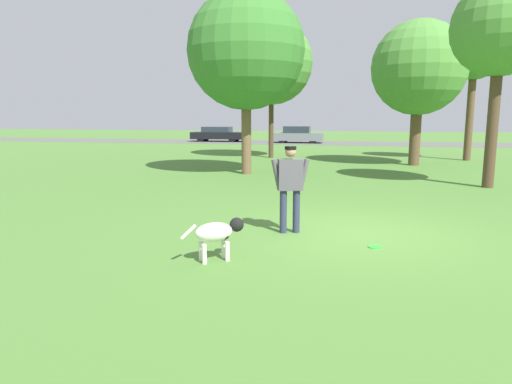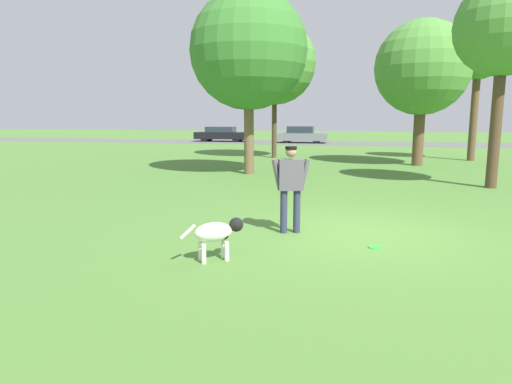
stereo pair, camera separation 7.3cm
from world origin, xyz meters
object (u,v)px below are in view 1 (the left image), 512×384
(dog, at_px, (218,233))
(tree_near_right, at_px, (501,29))
(person, at_px, (290,182))
(frisbee, at_px, (375,247))
(tree_far_right, at_px, (475,52))
(parked_car_grey, at_px, (298,135))
(tree_mid_center, at_px, (419,68))
(tree_far_left, at_px, (271,63))
(tree_near_left, at_px, (246,51))
(parked_car_black, at_px, (218,134))

(dog, height_order, tree_near_right, tree_near_right)
(person, distance_m, dog, 2.10)
(frisbee, bearing_deg, dog, -152.88)
(person, distance_m, tree_far_right, 17.62)
(tree_far_right, height_order, parked_car_grey, tree_far_right)
(tree_near_right, relative_size, tree_mid_center, 0.98)
(dog, bearing_deg, tree_far_right, 31.54)
(person, bearing_deg, parked_car_grey, 78.51)
(tree_far_right, xyz_separation_m, parked_car_grey, (-9.91, 13.18, -4.49))
(tree_far_left, bearing_deg, frisbee, -73.81)
(tree_near_left, relative_size, parked_car_grey, 1.63)
(dog, bearing_deg, parked_car_grey, 58.84)
(tree_near_right, relative_size, parked_car_grey, 1.50)
(dog, relative_size, tree_far_left, 0.13)
(parked_car_black, bearing_deg, tree_near_left, -72.66)
(parked_car_black, bearing_deg, person, -72.93)
(tree_near_left, xyz_separation_m, tree_near_right, (7.91, -1.70, 0.14))
(dog, distance_m, frisbee, 2.64)
(person, distance_m, tree_near_right, 9.16)
(tree_near_right, height_order, parked_car_black, tree_near_right)
(tree_far_left, xyz_separation_m, tree_far_right, (9.66, 0.52, 0.35))
(frisbee, relative_size, tree_far_right, 0.03)
(tree_near_left, xyz_separation_m, parked_car_grey, (-0.58, 20.64, -3.81))
(person, xyz_separation_m, tree_far_left, (-3.13, 15.30, 3.85))
(dog, relative_size, tree_near_right, 0.14)
(tree_mid_center, bearing_deg, dog, -107.01)
(frisbee, distance_m, tree_mid_center, 14.38)
(frisbee, relative_size, parked_car_black, 0.05)
(dog, xyz_separation_m, tree_far_left, (-2.31, 17.16, 4.37))
(dog, height_order, frisbee, dog)
(tree_near_left, distance_m, tree_far_right, 11.96)
(person, relative_size, frisbee, 7.36)
(tree_mid_center, height_order, parked_car_black, tree_mid_center)
(frisbee, xyz_separation_m, tree_far_right, (5.02, 16.49, 5.13))
(parked_car_black, height_order, parked_car_grey, parked_car_grey)
(tree_near_left, bearing_deg, frisbee, -64.50)
(frisbee, bearing_deg, tree_far_right, 73.07)
(tree_far_left, height_order, tree_far_right, tree_far_left)
(parked_car_grey, bearing_deg, tree_near_right, -69.93)
(person, xyz_separation_m, tree_near_right, (5.11, 6.67, 3.66))
(dog, bearing_deg, tree_far_left, 61.77)
(tree_far_right, relative_size, parked_car_black, 1.42)
(person, bearing_deg, dog, -131.72)
(tree_near_right, distance_m, tree_far_right, 9.27)
(parked_car_grey, bearing_deg, person, -84.10)
(frisbee, height_order, tree_far_left, tree_far_left)
(tree_far_left, bearing_deg, dog, -82.32)
(person, xyz_separation_m, parked_car_black, (-10.31, 29.58, -0.30))
(frisbee, relative_size, tree_near_right, 0.04)
(person, height_order, parked_car_grey, person)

